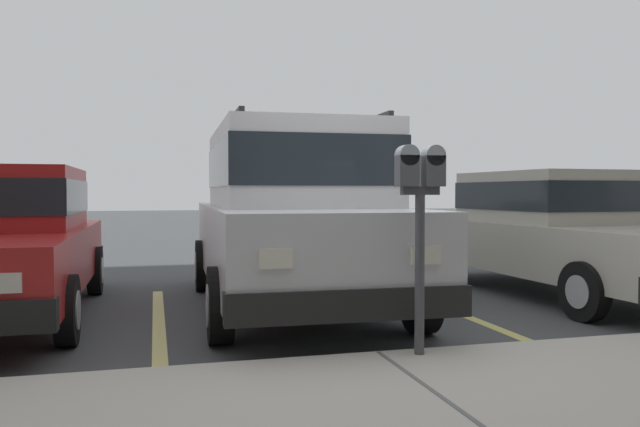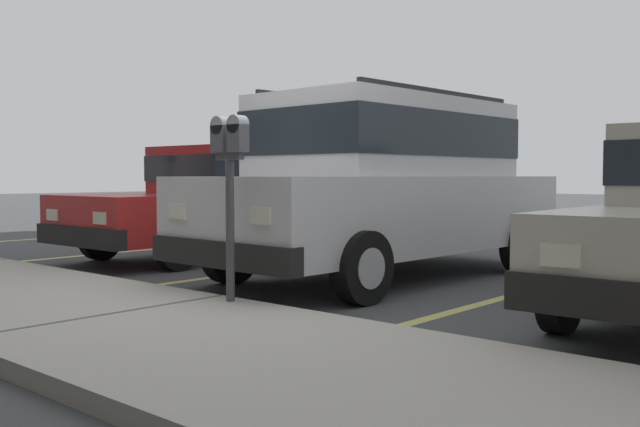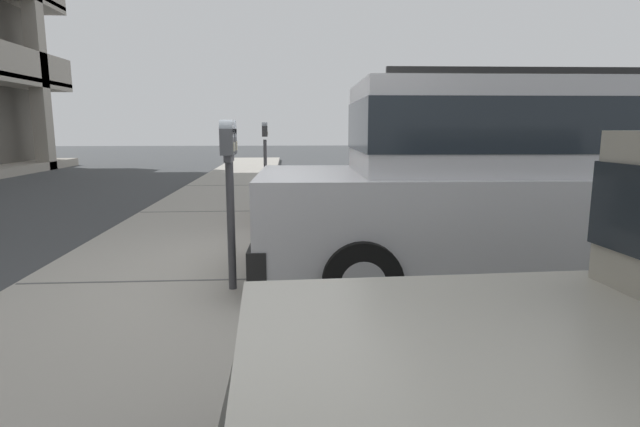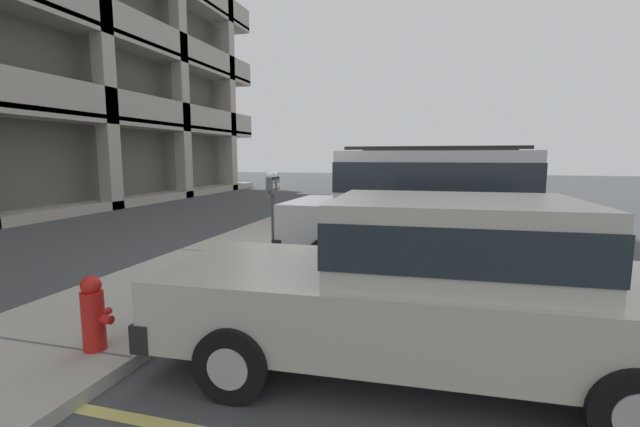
{
  "view_description": "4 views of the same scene",
  "coord_description": "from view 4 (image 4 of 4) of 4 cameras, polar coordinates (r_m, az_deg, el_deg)",
  "views": [
    {
      "loc": [
        1.56,
        4.46,
        1.28
      ],
      "look_at": [
        0.15,
        -0.88,
        1.09
      ],
      "focal_mm": 35.0,
      "sensor_mm": 36.0,
      "label": 1
    },
    {
      "loc": [
        -4.6,
        4.17,
        1.14
      ],
      "look_at": [
        -0.11,
        -0.93,
        0.78
      ],
      "focal_mm": 40.0,
      "sensor_mm": 36.0,
      "label": 2
    },
    {
      "loc": [
        -4.63,
        -0.15,
        1.55
      ],
      "look_at": [
        -0.21,
        -0.44,
        0.79
      ],
      "focal_mm": 28.0,
      "sensor_mm": 36.0,
      "label": 3
    },
    {
      "loc": [
        -7.01,
        -2.35,
        1.89
      ],
      "look_at": [
        -0.15,
        -0.45,
        0.93
      ],
      "focal_mm": 24.0,
      "sensor_mm": 36.0,
      "label": 4
    }
  ],
  "objects": [
    {
      "name": "dark_hatchback",
      "position": [
        10.18,
        16.39,
        1.32
      ],
      "size": [
        1.87,
        4.49,
        1.54
      ],
      "rotation": [
        0.0,
        0.0,
        0.01
      ],
      "color": "red",
      "rests_on": "ground_plane"
    },
    {
      "name": "red_sedan",
      "position": [
        3.86,
        14.38,
        -8.7
      ],
      "size": [
        1.97,
        4.55,
        1.54
      ],
      "rotation": [
        0.0,
        0.0,
        0.04
      ],
      "color": "beige",
      "rests_on": "ground_plane"
    },
    {
      "name": "parking_stall_lines",
      "position": [
        8.8,
        8.98,
        -4.82
      ],
      "size": [
        12.4,
        4.8,
        0.01
      ],
      "color": "#DBD16B",
      "rests_on": "ground_plane"
    },
    {
      "name": "fire_hydrant",
      "position": [
        4.51,
        -27.96,
        -11.7
      ],
      "size": [
        0.3,
        0.3,
        0.7
      ],
      "color": "red",
      "rests_on": "sidewalk"
    },
    {
      "name": "parking_meter_far",
      "position": [
        13.18,
        3.9,
        4.34
      ],
      "size": [
        0.15,
        0.12,
        1.55
      ],
      "color": "#595B60",
      "rests_on": "sidewalk"
    },
    {
      "name": "silver_suv",
      "position": [
        7.15,
        14.64,
        0.97
      ],
      "size": [
        2.12,
        4.83,
        2.03
      ],
      "rotation": [
        0.0,
        0.0,
        -0.03
      ],
      "color": "silver",
      "rests_on": "ground_plane"
    },
    {
      "name": "ground_plane",
      "position": [
        7.64,
        -2.95,
        -7.06
      ],
      "size": [
        80.0,
        80.0,
        0.1
      ],
      "color": "#444749"
    },
    {
      "name": "parking_meter_near",
      "position": [
        7.29,
        -6.29,
        2.46
      ],
      "size": [
        0.35,
        0.12,
        1.5
      ],
      "color": "#47474C",
      "rests_on": "sidewalk"
    },
    {
      "name": "sidewalk",
      "position": [
        8.11,
        -11.74,
        -5.54
      ],
      "size": [
        40.0,
        2.2,
        0.12
      ],
      "color": "#ADA89E",
      "rests_on": "ground_plane"
    }
  ]
}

